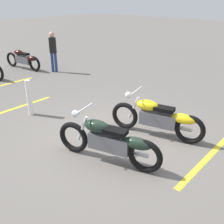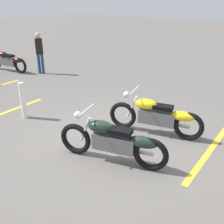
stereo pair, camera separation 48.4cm
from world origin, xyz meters
TOP-DOWN VIEW (x-y plane):
  - ground_plane at (0.00, 0.00)m, footprint 60.00×60.00m
  - motorcycle_bright_foreground at (-0.59, -0.77)m, footprint 2.19×0.79m
  - motorcycle_dark_foreground at (-0.47, 0.74)m, footprint 2.19×0.81m
  - motorcycle_row_far_left at (7.05, -2.10)m, footprint 2.12×0.42m
  - bystander_near_row at (5.69, -2.68)m, footprint 0.29×0.26m
  - bollard_post at (2.66, 0.46)m, footprint 0.14×0.14m
  - parking_stripe_near at (-1.87, -0.97)m, footprint 0.15×3.20m
  - parking_stripe_mid at (3.37, 0.95)m, footprint 0.15×3.20m

SIDE VIEW (x-z plane):
  - ground_plane at x=0.00m, z-range 0.00..0.00m
  - parking_stripe_near at x=-1.87m, z-range 0.00..0.01m
  - parking_stripe_mid at x=3.37m, z-range 0.00..0.01m
  - motorcycle_row_far_left at x=7.05m, z-range 0.04..0.84m
  - motorcycle_bright_foreground at x=-0.59m, z-range -0.06..0.98m
  - motorcycle_dark_foreground at x=-0.47m, z-range -0.06..0.98m
  - bollard_post at x=2.66m, z-range 0.00..0.97m
  - bystander_near_row at x=5.69m, z-range 0.10..1.73m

